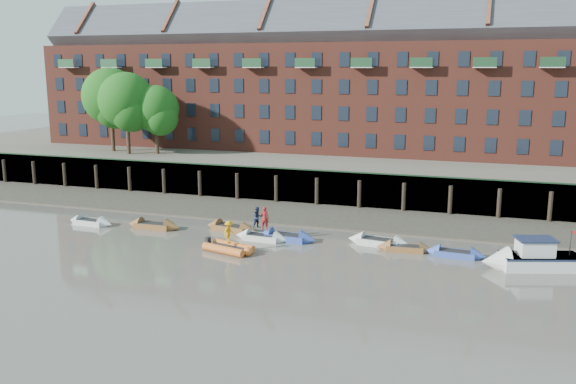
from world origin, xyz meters
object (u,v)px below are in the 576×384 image
at_px(person_rib_crew, 229,232).
at_px(rowboat_6, 405,248).
at_px(rowboat_2, 231,228).
at_px(rowboat_5, 379,242).
at_px(person_rower_a, 265,218).
at_px(rowboat_1, 154,226).
at_px(motor_launch, 524,259).
at_px(rowboat_3, 262,237).
at_px(rib_tender, 230,248).
at_px(person_rower_b, 258,217).
at_px(rowboat_7, 455,254).
at_px(rowboat_0, 91,222).
at_px(rowboat_4, 286,237).

bearing_deg(person_rib_crew, rowboat_6, -61.41).
bearing_deg(rowboat_2, rowboat_5, 8.80).
bearing_deg(person_rower_a, rowboat_6, 174.40).
bearing_deg(rowboat_1, motor_launch, -3.66).
xyz_separation_m(person_rower_a, person_rib_crew, (-1.32, -3.51, -0.28)).
xyz_separation_m(rowboat_3, person_rower_a, (0.20, 0.07, 1.47)).
relative_size(rowboat_3, rib_tender, 1.12).
xyz_separation_m(rowboat_5, person_rower_b, (-8.92, -1.17, 1.39)).
bearing_deg(rowboat_3, rowboat_6, 6.07).
relative_size(rowboat_5, rowboat_6, 1.21).
height_order(rowboat_1, rowboat_7, rowboat_1).
relative_size(rowboat_2, rib_tender, 1.22).
xyz_separation_m(rowboat_6, motor_launch, (7.72, -1.41, 0.45)).
height_order(rowboat_0, rowboat_2, rowboat_2).
xyz_separation_m(rowboat_3, rowboat_6, (10.45, 0.61, -0.01)).
bearing_deg(rowboat_2, rowboat_0, -161.01).
height_order(rowboat_3, person_rower_a, person_rower_a).
height_order(rowboat_1, rib_tender, rowboat_1).
bearing_deg(rowboat_7, person_rower_b, -175.82).
bearing_deg(person_rower_a, rowboat_1, -10.59).
bearing_deg(person_rower_b, rowboat_5, -45.46).
height_order(rib_tender, motor_launch, motor_launch).
bearing_deg(rowboat_5, rowboat_3, -162.35).
relative_size(rowboat_7, person_rower_b, 2.59).
relative_size(rowboat_1, person_rib_crew, 2.84).
bearing_deg(rowboat_4, person_rib_crew, -122.74).
distance_m(rib_tender, person_rower_b, 4.01).
height_order(rowboat_4, motor_launch, motor_launch).
bearing_deg(rowboat_7, person_rower_a, -174.88).
relative_size(rowboat_2, rowboat_7, 1.12).
bearing_deg(person_rower_a, rowboat_5, -179.12).
distance_m(rowboat_0, rowboat_7, 28.77).
distance_m(rowboat_4, person_rower_a, 2.15).
relative_size(rowboat_4, person_rower_a, 2.77).
xyz_separation_m(rowboat_2, rowboat_7, (17.10, -1.30, -0.02)).
bearing_deg(person_rib_crew, rowboat_7, -66.37).
bearing_deg(rib_tender, rowboat_3, 88.37).
height_order(rowboat_5, person_rib_crew, person_rib_crew).
relative_size(rowboat_2, rowboat_3, 1.09).
relative_size(rowboat_3, person_rib_crew, 2.67).
distance_m(rowboat_0, person_rower_b, 14.54).
height_order(rowboat_4, person_rower_b, person_rower_b).
relative_size(rowboat_0, rowboat_2, 0.91).
distance_m(rowboat_1, rib_tender, 9.15).
bearing_deg(person_rower_b, rowboat_1, 126.41).
bearing_deg(rib_tender, person_rower_b, 95.98).
xyz_separation_m(rowboat_2, rib_tender, (2.18, -5.13, 0.05)).
relative_size(rowboat_4, rowboat_7, 1.14).
height_order(rowboat_2, person_rower_b, person_rower_b).
bearing_deg(rowboat_6, person_rower_a, 177.97).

